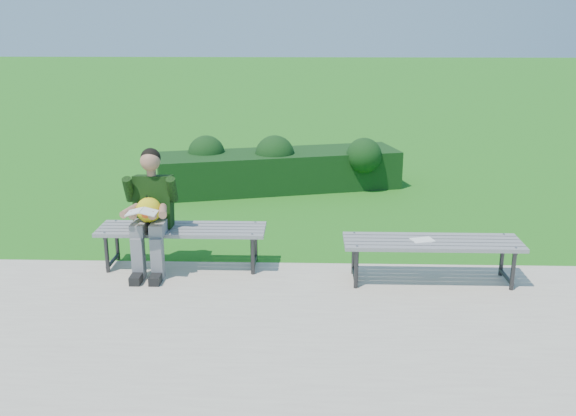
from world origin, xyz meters
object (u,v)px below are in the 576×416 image
object	(u,v)px
bench_left	(182,232)
seated_boy	(151,208)
hedge	(279,167)
bench_right	(432,245)
paper_sheet	(423,240)

from	to	relation	value
bench_left	seated_boy	bearing A→B (deg)	-161.89
hedge	bench_left	size ratio (longest dim) A/B	2.19
hedge	bench_right	distance (m)	4.16
bench_right	paper_sheet	size ratio (longest dim) A/B	7.05
bench_left	bench_right	bearing A→B (deg)	-7.19
seated_boy	hedge	bearing A→B (deg)	71.40
bench_left	paper_sheet	bearing A→B (deg)	-7.48
hedge	bench_left	world-z (taller)	hedge
hedge	paper_sheet	distance (m)	4.12
bench_right	seated_boy	xyz separation A→B (m)	(-2.93, 0.23, 0.30)
hedge	paper_sheet	size ratio (longest dim) A/B	15.43
paper_sheet	hedge	bearing A→B (deg)	113.42
hedge	bench_right	size ratio (longest dim) A/B	2.19
bench_left	seated_boy	xyz separation A→B (m)	(-0.30, -0.10, 0.30)
bench_right	bench_left	bearing A→B (deg)	172.81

